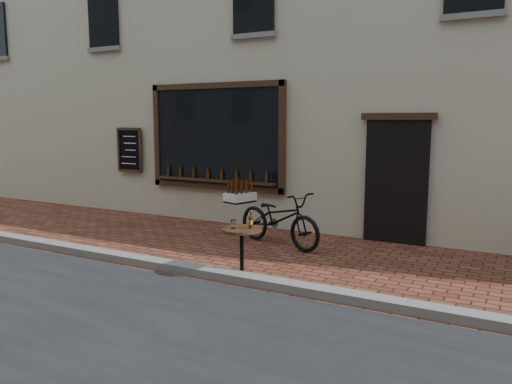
% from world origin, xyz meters
% --- Properties ---
extents(ground, '(90.00, 90.00, 0.00)m').
position_xyz_m(ground, '(0.00, 0.00, 0.00)').
color(ground, '#50251A').
rests_on(ground, ground).
extents(kerb, '(90.00, 0.25, 0.12)m').
position_xyz_m(kerb, '(0.00, 0.20, 0.06)').
color(kerb, slate).
rests_on(kerb, ground).
extents(shop_building, '(28.00, 6.20, 10.00)m').
position_xyz_m(shop_building, '(0.00, 6.50, 5.00)').
color(shop_building, '#BFB196').
rests_on(shop_building, ground).
extents(cargo_bicycle, '(2.21, 1.21, 1.04)m').
position_xyz_m(cargo_bicycle, '(0.13, 2.29, 0.50)').
color(cargo_bicycle, black).
rests_on(cargo_bicycle, ground).
extents(bistro_table, '(0.56, 0.56, 0.96)m').
position_xyz_m(bistro_table, '(0.52, 0.35, 0.51)').
color(bistro_table, black).
rests_on(bistro_table, ground).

